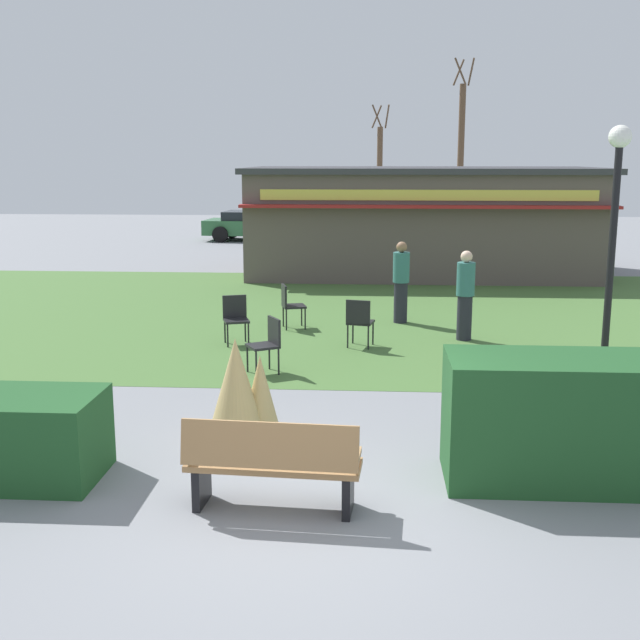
{
  "coord_description": "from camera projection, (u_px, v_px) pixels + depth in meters",
  "views": [
    {
      "loc": [
        0.59,
        -7.09,
        3.39
      ],
      "look_at": [
        -0.14,
        4.0,
        1.11
      ],
      "focal_mm": 44.82,
      "sensor_mm": 36.0,
      "label": 1
    }
  ],
  "objects": [
    {
      "name": "hedge_left",
      "position": [
        3.0,
        437.0,
        8.51
      ],
      "size": [
        2.07,
        1.1,
        0.92
      ],
      "primitive_type": "cube",
      "color": "#1E4C23",
      "rests_on": "ground_plane"
    },
    {
      "name": "tree_right_bg",
      "position": [
        380.0,
        173.0,
        39.77
      ],
      "size": [
        0.91,
        0.96,
        5.9
      ],
      "color": "brown",
      "rests_on": "ground_plane"
    },
    {
      "name": "food_kiosk",
      "position": [
        421.0,
        220.0,
        23.59
      ],
      "size": [
        10.14,
        5.5,
        3.09
      ],
      "color": "#594C47",
      "rests_on": "ground_plane"
    },
    {
      "name": "parked_car_west_slot",
      "position": [
        256.0,
        225.0,
        32.8
      ],
      "size": [
        4.34,
        2.34,
        1.2
      ],
      "color": "#2D6638",
      "rests_on": "ground_plane"
    },
    {
      "name": "person_strolling",
      "position": [
        401.0,
        282.0,
        16.46
      ],
      "size": [
        0.34,
        0.34,
        1.69
      ],
      "rotation": [
        0.0,
        0.0,
        5.47
      ],
      "color": "#23232D",
      "rests_on": "ground_plane"
    },
    {
      "name": "hedge_right",
      "position": [
        553.0,
        420.0,
        8.4
      ],
      "size": [
        2.25,
        1.1,
        1.35
      ],
      "primitive_type": "cube",
      "color": "#1E4C23",
      "rests_on": "ground_plane"
    },
    {
      "name": "ornamental_grass_behind_left",
      "position": [
        260.0,
        397.0,
        9.69
      ],
      "size": [
        0.53,
        0.53,
        1.05
      ],
      "primitive_type": "cone",
      "color": "tan",
      "rests_on": "ground_plane"
    },
    {
      "name": "lawn_patch",
      "position": [
        344.0,
        313.0,
        17.67
      ],
      "size": [
        36.0,
        12.0,
        0.01
      ],
      "primitive_type": "cube",
      "color": "#446B33",
      "rests_on": "ground_plane"
    },
    {
      "name": "ground_plane",
      "position": [
        307.0,
        517.0,
        7.65
      ],
      "size": [
        80.0,
        80.0,
        0.0
      ],
      "primitive_type": "plane",
      "color": "slate"
    },
    {
      "name": "lamppost_mid",
      "position": [
        614.0,
        216.0,
        12.79
      ],
      "size": [
        0.36,
        0.36,
        3.88
      ],
      "color": "black",
      "rests_on": "ground_plane"
    },
    {
      "name": "tree_left_bg",
      "position": [
        461.0,
        157.0,
        34.91
      ],
      "size": [
        0.91,
        0.96,
        7.53
      ],
      "color": "brown",
      "rests_on": "ground_plane"
    },
    {
      "name": "trash_bin",
      "position": [
        3.0,
        428.0,
        8.94
      ],
      "size": [
        0.52,
        0.52,
        0.82
      ],
      "primitive_type": "cylinder",
      "color": "#2D4233",
      "rests_on": "ground_plane"
    },
    {
      "name": "cafe_chair_west",
      "position": [
        290.0,
        303.0,
        15.97
      ],
      "size": [
        0.54,
        0.54,
        0.89
      ],
      "color": "black",
      "rests_on": "ground_plane"
    },
    {
      "name": "person_standing",
      "position": [
        465.0,
        295.0,
        14.89
      ],
      "size": [
        0.34,
        0.34,
        1.69
      ],
      "rotation": [
        0.0,
        0.0,
        1.08
      ],
      "color": "#23232D",
      "rests_on": "ground_plane"
    },
    {
      "name": "cafe_chair_north",
      "position": [
        359.0,
        319.0,
        14.34
      ],
      "size": [
        0.53,
        0.53,
        0.89
      ],
      "color": "black",
      "rests_on": "ground_plane"
    },
    {
      "name": "cafe_chair_center",
      "position": [
        268.0,
        341.0,
        12.66
      ],
      "size": [
        0.6,
        0.6,
        0.89
      ],
      "color": "black",
      "rests_on": "ground_plane"
    },
    {
      "name": "park_bench",
      "position": [
        272.0,
        464.0,
        7.69
      ],
      "size": [
        1.73,
        0.64,
        0.95
      ],
      "color": "#9E7547",
      "rests_on": "ground_plane"
    },
    {
      "name": "ornamental_grass_behind_right",
      "position": [
        236.0,
        391.0,
        9.53
      ],
      "size": [
        0.76,
        0.76,
        1.29
      ],
      "primitive_type": "cone",
      "color": "tan",
      "rests_on": "ground_plane"
    },
    {
      "name": "cafe_chair_east",
      "position": [
        236.0,
        316.0,
        14.66
      ],
      "size": [
        0.55,
        0.55,
        0.89
      ],
      "color": "black",
      "rests_on": "ground_plane"
    }
  ]
}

